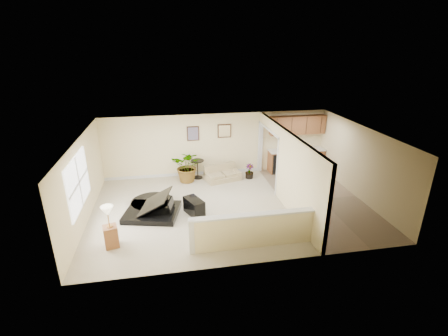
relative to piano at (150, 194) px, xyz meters
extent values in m
plane|color=tan|center=(2.61, -0.08, -0.64)|extent=(9.00, 9.00, 0.00)
cube|color=beige|center=(2.61, 2.92, 0.61)|extent=(9.00, 0.04, 2.50)
cube|color=beige|center=(2.61, -3.08, 0.61)|extent=(9.00, 0.04, 2.50)
cube|color=beige|center=(-1.89, -0.08, 0.61)|extent=(0.04, 6.00, 2.50)
cube|color=beige|center=(7.11, -0.08, 0.61)|extent=(0.04, 6.00, 2.50)
cube|color=silver|center=(2.61, -0.08, 1.86)|extent=(9.00, 6.00, 0.04)
cube|color=gray|center=(5.76, -0.08, -0.64)|extent=(2.70, 6.00, 0.01)
cube|color=beige|center=(4.41, -1.28, 0.61)|extent=(0.12, 3.60, 2.50)
cube|color=beige|center=(4.41, 1.70, 1.66)|extent=(0.12, 2.35, 0.40)
cube|color=beige|center=(2.76, -2.38, -0.17)|extent=(3.30, 0.12, 0.95)
cube|color=silver|center=(2.76, -2.38, 0.32)|extent=(3.40, 0.22, 0.05)
cube|color=silver|center=(1.11, -2.38, -0.14)|extent=(0.14, 0.14, 1.00)
cube|color=white|center=(-1.88, -0.58, 0.81)|extent=(0.05, 2.15, 1.45)
cube|color=#3D2416|center=(1.66, 2.90, 1.11)|extent=(0.48, 0.03, 0.58)
cube|color=#835368|center=(1.66, 2.88, 1.11)|extent=(0.40, 0.01, 0.50)
cube|color=#3D2416|center=(2.91, 2.90, 1.16)|extent=(0.55, 0.03, 0.55)
cube|color=white|center=(2.91, 2.88, 1.16)|extent=(0.46, 0.01, 0.46)
cube|color=#965331|center=(5.91, 2.62, -0.19)|extent=(2.30, 0.60, 0.90)
cube|color=silver|center=(5.91, 2.62, 0.28)|extent=(2.36, 0.65, 0.04)
cube|color=black|center=(5.11, 2.62, -0.21)|extent=(0.60, 0.60, 0.84)
cube|color=#965331|center=(5.91, 2.74, 1.31)|extent=(2.30, 0.35, 0.75)
cube|color=black|center=(0.04, -0.15, 0.22)|extent=(1.90, 1.74, 0.34)
cylinder|color=black|center=(-0.13, 0.46, 0.22)|extent=(1.39, 1.39, 0.34)
cube|color=silver|center=(1.00, -0.15, 0.17)|extent=(0.50, 1.15, 0.02)
cube|color=black|center=(-0.07, -0.04, 0.52)|extent=(1.54, 1.55, 0.76)
cube|color=black|center=(1.35, -0.34, -0.39)|extent=(0.67, 0.86, 0.51)
cube|color=tan|center=(2.71, 2.19, -0.46)|extent=(1.47, 1.07, 0.37)
cube|color=tan|center=(2.71, 2.47, -0.08)|extent=(1.33, 0.51, 0.39)
cube|color=tan|center=(2.13, 2.19, -0.20)|extent=(0.35, 0.77, 0.14)
cube|color=tan|center=(3.29, 2.19, -0.20)|extent=(0.35, 0.77, 0.14)
cylinder|color=black|center=(1.76, 2.55, -0.63)|extent=(0.37, 0.37, 0.03)
cylinder|color=black|center=(1.76, 2.55, -0.27)|extent=(0.04, 0.04, 0.73)
cylinder|color=black|center=(1.76, 2.55, 0.09)|extent=(0.52, 0.52, 0.03)
cylinder|color=black|center=(1.37, 2.27, -0.52)|extent=(0.37, 0.37, 0.26)
imported|color=#184D17|center=(1.37, 2.27, 0.00)|extent=(1.45, 1.36, 1.29)
cylinder|color=black|center=(3.79, 2.18, -0.54)|extent=(0.30, 0.30, 0.21)
imported|color=#184D17|center=(3.79, 2.18, -0.35)|extent=(0.34, 0.34, 0.59)
cube|color=#965331|center=(-0.98, -1.70, -0.34)|extent=(0.43, 0.43, 0.60)
cylinder|color=#BE853F|center=(-0.98, -1.70, -0.03)|extent=(0.16, 0.16, 0.02)
cylinder|color=#BE853F|center=(-0.98, -1.70, 0.17)|extent=(0.03, 0.03, 0.40)
cone|color=#FFF3D0|center=(-0.98, -1.70, 0.42)|extent=(0.32, 0.32, 0.26)
camera|label=1|loc=(0.68, -9.44, 4.47)|focal=26.00mm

